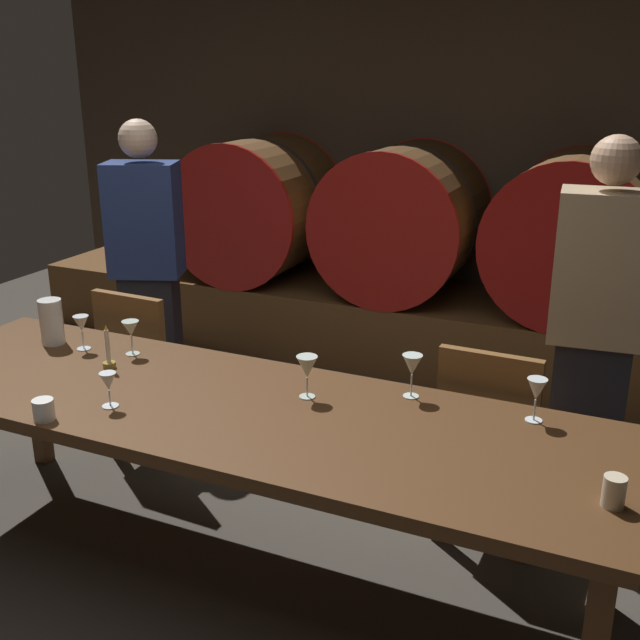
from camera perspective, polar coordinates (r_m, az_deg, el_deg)
The scene contains 21 objects.
ground_plane at distance 3.28m, azimuth -9.91°, elevation -17.65°, with size 7.65×7.65×0.00m, color #3F3A33.
back_wall at distance 5.53m, azimuth 8.07°, elevation 12.44°, with size 5.88×0.24×2.67m, color #473A2D.
barrel_shelf at distance 5.26m, azimuth 5.79°, elevation -0.20°, with size 5.29×0.90×0.45m, color brown.
wine_barrel_left at distance 5.49m, azimuth -4.56°, elevation 8.30°, with size 0.98×0.91×0.98m.
wine_barrel_center at distance 5.07m, azimuth 6.20°, elevation 7.36°, with size 0.98×0.91×0.98m.
wine_barrel_right at distance 4.85m, azimuth 18.39°, elevation 5.97°, with size 0.98×0.91×0.98m.
dining_table at distance 2.87m, azimuth -6.65°, elevation -7.26°, with size 2.85×0.87×0.74m.
chair_left at distance 3.94m, azimuth -12.73°, elevation -3.21°, with size 0.41×0.41×0.88m.
chair_right at distance 3.23m, azimuth 12.55°, elevation -8.28°, with size 0.41×0.41×0.88m.
guest_left at distance 4.34m, azimuth -12.67°, elevation 3.74°, with size 0.44×0.36×1.64m.
guest_right at distance 3.38m, azimuth 19.71°, elevation -1.05°, with size 0.40×0.28×1.66m.
candle_right at distance 3.23m, azimuth -15.41°, elevation -2.62°, with size 0.05×0.05×0.19m.
pitcher at distance 3.57m, azimuth -19.30°, elevation -0.13°, with size 0.10×0.10×0.20m.
wine_glass_far_left at distance 3.45m, azimuth -17.28°, elevation -0.35°, with size 0.07×0.07×0.15m.
wine_glass_left at distance 3.34m, azimuth -13.86°, elevation -0.70°, with size 0.07×0.07×0.15m.
wine_glass_center_left at distance 2.87m, azimuth -15.43°, elevation -4.54°, with size 0.06×0.06×0.13m.
wine_glass_center_right at distance 2.83m, azimuth -0.97°, elevation -3.57°, with size 0.08×0.08×0.16m.
wine_glass_right at distance 2.85m, azimuth 6.85°, elevation -3.42°, with size 0.08×0.08×0.17m.
wine_glass_far_right at distance 2.75m, azimuth 15.76°, elevation -5.07°, with size 0.07×0.07×0.16m.
cup_center at distance 2.86m, azimuth -19.82°, elevation -6.28°, with size 0.07×0.07×0.08m, color white.
cup_right at distance 2.36m, azimuth 20.97°, elevation -11.79°, with size 0.07×0.07×0.09m, color beige.
Camera 1 is at (1.56, -2.14, 1.94)m, focal length 43.14 mm.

